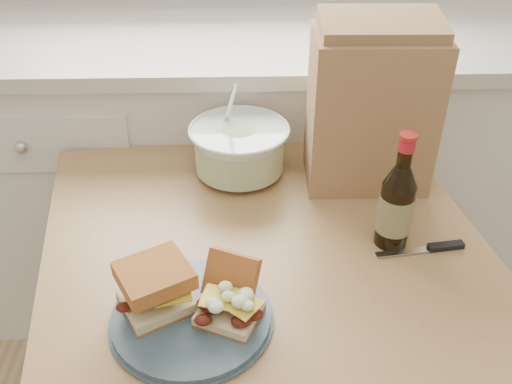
{
  "coord_description": "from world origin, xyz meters",
  "views": [
    {
      "loc": [
        0.07,
        0.11,
        1.5
      ],
      "look_at": [
        0.09,
        1.07,
        0.82
      ],
      "focal_mm": 40.0,
      "sensor_mm": 36.0,
      "label": 1
    }
  ],
  "objects_px": {
    "plate": "(192,317)",
    "beer_bottle": "(396,204)",
    "paper_bag": "(371,111)",
    "coleslaw_bowl": "(239,151)",
    "dining_table": "(265,279)"
  },
  "relations": [
    {
      "from": "dining_table",
      "to": "beer_bottle",
      "type": "height_order",
      "value": "beer_bottle"
    },
    {
      "from": "plate",
      "to": "beer_bottle",
      "type": "bearing_deg",
      "value": 27.29
    },
    {
      "from": "beer_bottle",
      "to": "plate",
      "type": "bearing_deg",
      "value": -131.01
    },
    {
      "from": "beer_bottle",
      "to": "paper_bag",
      "type": "distance_m",
      "value": 0.25
    },
    {
      "from": "paper_bag",
      "to": "plate",
      "type": "bearing_deg",
      "value": -129.53
    },
    {
      "from": "plate",
      "to": "paper_bag",
      "type": "xyz_separation_m",
      "value": [
        0.38,
        0.44,
        0.17
      ]
    },
    {
      "from": "plate",
      "to": "coleslaw_bowl",
      "type": "distance_m",
      "value": 0.48
    },
    {
      "from": "plate",
      "to": "beer_bottle",
      "type": "height_order",
      "value": "beer_bottle"
    },
    {
      "from": "dining_table",
      "to": "coleslaw_bowl",
      "type": "relative_size",
      "value": 4.34
    },
    {
      "from": "dining_table",
      "to": "plate",
      "type": "relative_size",
      "value": 3.71
    },
    {
      "from": "beer_bottle",
      "to": "paper_bag",
      "type": "relative_size",
      "value": 0.71
    },
    {
      "from": "dining_table",
      "to": "paper_bag",
      "type": "bearing_deg",
      "value": 33.72
    },
    {
      "from": "plate",
      "to": "beer_bottle",
      "type": "distance_m",
      "value": 0.45
    },
    {
      "from": "plate",
      "to": "coleslaw_bowl",
      "type": "bearing_deg",
      "value": 79.66
    },
    {
      "from": "coleslaw_bowl",
      "to": "beer_bottle",
      "type": "relative_size",
      "value": 0.94
    }
  ]
}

